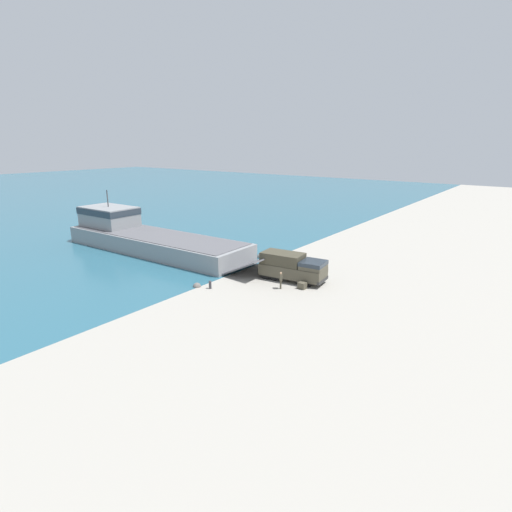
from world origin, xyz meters
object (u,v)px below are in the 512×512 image
Objects in this scene: landing_craft at (144,236)px; cargo_crate at (302,286)px; mooring_bollard at (210,284)px; soldier_on_ramp at (281,279)px; military_truck at (292,266)px.

cargo_crate is (-0.55, -25.29, -1.49)m from landing_craft.
mooring_bollard is at bearing 126.93° from cargo_crate.
landing_craft is at bearing -49.70° from soldier_on_ramp.
landing_craft is 19.01m from mooring_bollard.
soldier_on_ramp reaches higher than cargo_crate.
soldier_on_ramp reaches higher than mooring_bollard.
cargo_crate is at bearing -93.16° from landing_craft.
military_truck is at bearing -126.35° from soldier_on_ramp.
mooring_bollard is (-6.06, -17.97, -1.35)m from landing_craft.
military_truck is 4.14× the size of soldier_on_ramp.
landing_craft reaches higher than soldier_on_ramp.
landing_craft is 23.67m from soldier_on_ramp.
landing_craft is at bearing 175.72° from military_truck.
military_truck is at bearing 53.83° from cargo_crate.
landing_craft reaches higher than military_truck.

